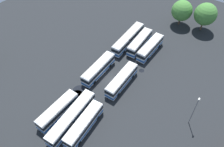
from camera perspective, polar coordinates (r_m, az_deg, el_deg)
ground_plane at (r=60.07m, az=-0.50°, el=-1.48°), size 108.19×108.19×0.00m
bus_row0_slot0 at (r=50.64m, az=-6.82°, el=-12.13°), size 11.37×3.32×3.35m
bus_row0_slot1 at (r=51.86m, az=-9.80°, el=-10.52°), size 14.44×3.45×3.35m
bus_row0_slot2 at (r=53.45m, az=-12.97°, el=-8.77°), size 10.75×2.79×3.35m
bus_row1_slot0 at (r=57.64m, az=2.36°, el=-1.59°), size 11.21×2.72×3.35m
bus_row1_slot2 at (r=60.29m, az=-3.27°, el=1.15°), size 11.41×2.71×3.35m
bus_row2_slot0 at (r=67.06m, az=9.24°, el=6.20°), size 10.87×2.70×3.35m
bus_row2_slot1 at (r=68.45m, az=6.72°, el=7.52°), size 11.10×3.06×3.35m
bus_row2_slot2 at (r=69.34m, az=3.93°, el=8.36°), size 14.38×2.97×3.35m
lamp_post_far_corner at (r=51.43m, az=19.24°, el=-8.39°), size 0.56×0.28×8.64m
tree_northeast at (r=78.34m, az=16.56°, el=14.38°), size 6.40×6.40×8.22m
tree_north_edge at (r=77.74m, az=21.70°, el=13.19°), size 6.72×6.72×8.98m
puddle_between_rows at (r=57.39m, az=-8.55°, el=-5.34°), size 3.47×3.47×0.01m
puddle_centre_drain at (r=58.27m, az=-7.89°, el=-4.14°), size 3.50×3.50×0.01m
puddle_back_corner at (r=62.69m, az=7.17°, el=0.71°), size 1.44×1.44×0.01m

